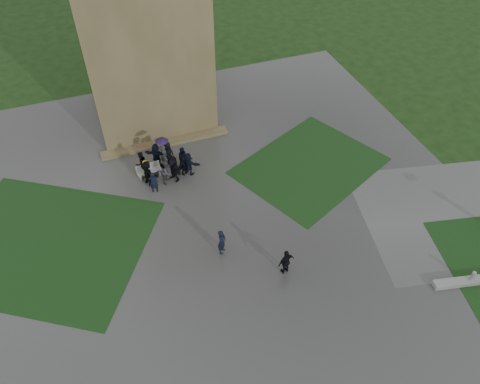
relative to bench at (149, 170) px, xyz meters
name	(u,v)px	position (x,y,z in m)	size (l,w,h in m)	color
ground	(211,256)	(1.78, -7.70, -0.49)	(120.00, 120.00, 0.00)	black
plaza	(201,231)	(1.78, -5.70, -0.48)	(34.00, 34.00, 0.02)	#3A3A37
lawn_inset_left	(47,244)	(-6.72, -3.70, -0.46)	(11.00, 9.00, 0.01)	black
lawn_inset_right	(310,166)	(10.28, -2.70, -0.46)	(9.00, 7.00, 0.01)	black
tower_plinth	(166,143)	(1.78, 2.90, -0.36)	(9.00, 0.80, 0.22)	brown
bench	(149,170)	(0.00, 0.00, 0.00)	(1.61, 0.62, 0.91)	#A4A39F
visitor_cluster	(165,163)	(1.05, -0.20, 0.47)	(4.06, 3.30, 2.34)	black
pedestrian_mid	(222,242)	(2.48, -7.59, 0.37)	(0.62, 0.40, 1.69)	black
pedestrian_near	(286,262)	(5.22, -10.03, 0.37)	(0.98, 0.56, 1.68)	black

